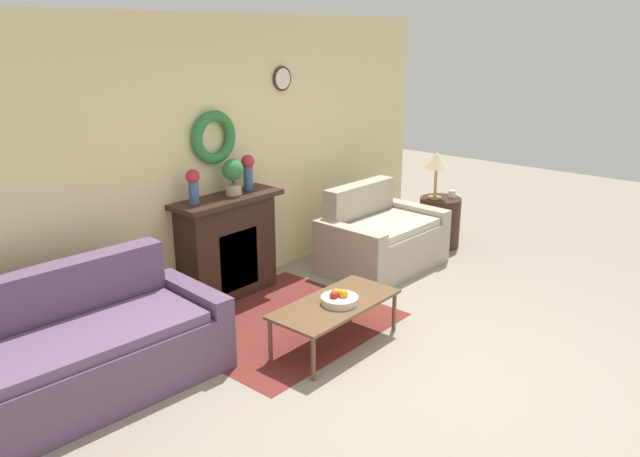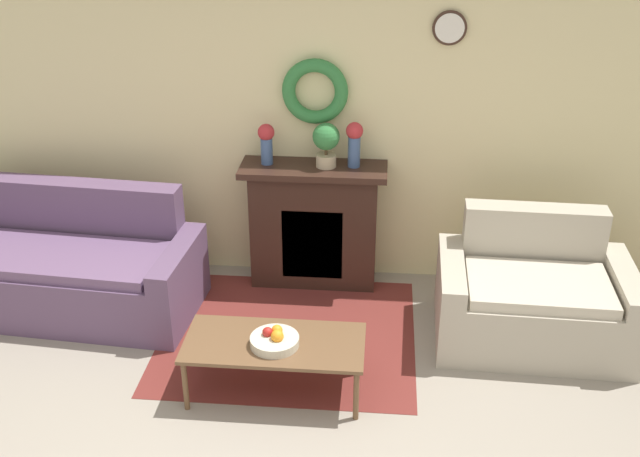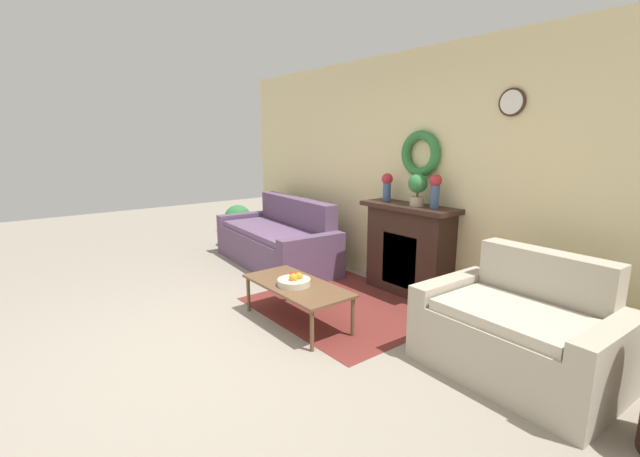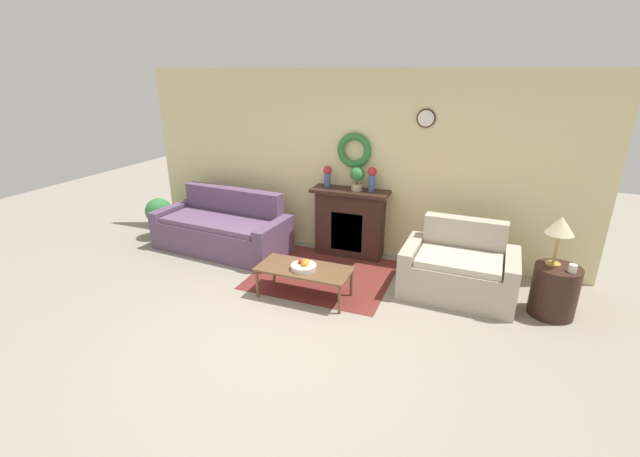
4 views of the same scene
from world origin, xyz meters
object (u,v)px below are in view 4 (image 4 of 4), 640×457
(coffee_table, at_px, (304,270))
(fruit_bowl, at_px, (304,266))
(fireplace, at_px, (350,222))
(potted_plant_floor_by_couch, at_px, (159,213))
(vase_on_mantel_left, at_px, (327,175))
(loveseat_right, at_px, (459,270))
(potted_plant_on_mantel, at_px, (357,177))
(couch_left, at_px, (223,230))
(mug, at_px, (573,268))
(side_table_by_loveseat, at_px, (554,291))
(vase_on_mantel_right, at_px, (372,177))
(table_lamp, at_px, (561,227))

(coffee_table, xyz_separation_m, fruit_bowl, (0.01, -0.03, 0.07))
(fireplace, xyz_separation_m, potted_plant_floor_by_couch, (-3.18, -0.49, -0.10))
(fireplace, height_order, vase_on_mantel_left, vase_on_mantel_left)
(loveseat_right, distance_m, potted_plant_on_mantel, 1.92)
(couch_left, height_order, loveseat_right, couch_left)
(couch_left, distance_m, mug, 4.75)
(fruit_bowl, xyz_separation_m, side_table_by_loveseat, (2.82, 0.70, -0.13))
(fireplace, height_order, couch_left, fireplace)
(loveseat_right, xyz_separation_m, vase_on_mantel_right, (-1.34, 0.68, 0.91))
(potted_plant_on_mantel, bearing_deg, table_lamp, -16.13)
(coffee_table, distance_m, table_lamp, 2.94)
(couch_left, relative_size, fruit_bowl, 6.89)
(table_lamp, bearing_deg, fruit_bowl, -164.85)
(couch_left, relative_size, table_lamp, 3.74)
(table_lamp, relative_size, vase_on_mantel_left, 1.79)
(potted_plant_floor_by_couch, bearing_deg, loveseat_right, -2.22)
(fireplace, relative_size, coffee_table, 0.98)
(potted_plant_floor_by_couch, bearing_deg, potted_plant_on_mantel, 8.22)
(side_table_by_loveseat, bearing_deg, coffee_table, -166.83)
(loveseat_right, xyz_separation_m, side_table_by_loveseat, (1.06, -0.13, -0.02))
(couch_left, distance_m, potted_plant_floor_by_couch, 1.27)
(fruit_bowl, bearing_deg, vase_on_mantel_left, 99.76)
(fireplace, xyz_separation_m, vase_on_mantel_left, (-0.37, 0.01, 0.70))
(fireplace, distance_m, fruit_bowl, 1.51)
(couch_left, height_order, fruit_bowl, couch_left)
(fireplace, distance_m, vase_on_mantel_right, 0.78)
(side_table_by_loveseat, xyz_separation_m, vase_on_mantel_right, (-2.40, 0.81, 0.94))
(fireplace, height_order, coffee_table, fireplace)
(mug, bearing_deg, fireplace, 162.51)
(mug, height_order, vase_on_mantel_left, vase_on_mantel_left)
(vase_on_mantel_right, bearing_deg, fruit_bowl, -105.52)
(coffee_table, xyz_separation_m, vase_on_mantel_left, (-0.25, 1.47, 0.86))
(mug, bearing_deg, loveseat_right, 169.63)
(mug, distance_m, potted_plant_on_mantel, 2.92)
(mug, bearing_deg, fruit_bowl, -168.25)
(potted_plant_floor_by_couch, bearing_deg, table_lamp, -2.61)
(side_table_by_loveseat, bearing_deg, vase_on_mantel_right, 161.39)
(couch_left, xyz_separation_m, potted_plant_floor_by_couch, (-1.27, 0.05, 0.10))
(couch_left, relative_size, loveseat_right, 1.55)
(fireplace, bearing_deg, potted_plant_floor_by_couch, -171.28)
(fruit_bowl, bearing_deg, fireplace, 85.90)
(fireplace, distance_m, potted_plant_on_mantel, 0.72)
(side_table_by_loveseat, bearing_deg, couch_left, 176.69)
(coffee_table, xyz_separation_m, mug, (2.94, 0.57, 0.29))
(couch_left, bearing_deg, mug, 0.07)
(coffee_table, xyz_separation_m, potted_plant_on_mantel, (0.21, 1.45, 0.87))
(fireplace, xyz_separation_m, couch_left, (-1.91, -0.54, -0.20))
(fruit_bowl, relative_size, potted_plant_on_mantel, 0.90)
(vase_on_mantel_right, bearing_deg, couch_left, -166.28)
(loveseat_right, bearing_deg, couch_left, 179.59)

